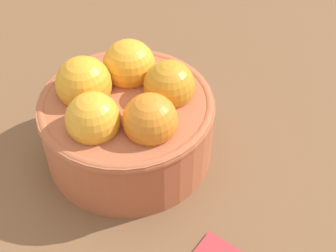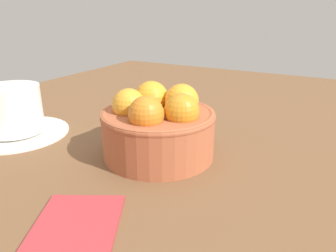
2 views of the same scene
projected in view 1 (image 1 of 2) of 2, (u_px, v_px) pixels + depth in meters
The scene contains 2 objects.
ground_plane at pixel (131, 164), 45.40cm from camera, with size 132.35×101.75×3.69cm, color brown.
terracotta_bowl at pixel (127, 118), 41.09cm from camera, with size 15.08×15.08×9.45cm.
Camera 1 is at (-28.09, 9.71, 32.85)cm, focal length 50.79 mm.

